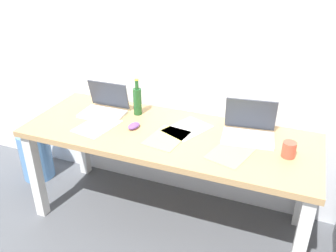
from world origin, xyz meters
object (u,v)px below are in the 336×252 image
at_px(laptop_right, 249,129).
at_px(beer_bottle, 137,101).
at_px(laptop_left, 105,107).
at_px(coffee_mug, 289,150).
at_px(water_cooler_jug, 36,155).
at_px(desk, 168,145).
at_px(computer_mouse, 134,126).

distance_m(laptop_right, beer_bottle, 0.80).
distance_m(laptop_left, coffee_mug, 1.29).
height_order(laptop_left, laptop_right, laptop_right).
bearing_deg(water_cooler_jug, desk, -4.24).
bearing_deg(computer_mouse, coffee_mug, 11.64).
bearing_deg(water_cooler_jug, coffee_mug, -3.01).
relative_size(desk, laptop_left, 6.25).
bearing_deg(computer_mouse, water_cooler_jug, -175.39).
bearing_deg(water_cooler_jug, beer_bottle, 5.52).
bearing_deg(laptop_right, laptop_left, -178.28).
relative_size(laptop_left, computer_mouse, 3.07).
xyz_separation_m(desk, water_cooler_jug, (-1.25, 0.09, -0.42)).
bearing_deg(coffee_mug, water_cooler_jug, 176.99).
xyz_separation_m(computer_mouse, water_cooler_jug, (-1.01, 0.11, -0.53)).
xyz_separation_m(laptop_left, laptop_right, (1.03, 0.03, 0.00)).
bearing_deg(water_cooler_jug, computer_mouse, -6.48).
relative_size(laptop_right, computer_mouse, 3.48).
relative_size(desk, beer_bottle, 7.21).
relative_size(laptop_right, coffee_mug, 3.67).
height_order(laptop_right, water_cooler_jug, laptop_right).
distance_m(desk, water_cooler_jug, 1.32).
xyz_separation_m(laptop_left, beer_bottle, (0.23, 0.07, 0.06)).
height_order(desk, coffee_mug, coffee_mug).
height_order(laptop_left, computer_mouse, laptop_left).
height_order(laptop_left, coffee_mug, laptop_left).
height_order(computer_mouse, coffee_mug, coffee_mug).
bearing_deg(desk, laptop_left, 168.39).
relative_size(beer_bottle, coffee_mug, 2.80).
relative_size(computer_mouse, coffee_mug, 1.05).
distance_m(computer_mouse, water_cooler_jug, 1.15).
xyz_separation_m(laptop_right, beer_bottle, (-0.80, 0.04, 0.05)).
bearing_deg(computer_mouse, desk, 16.51).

